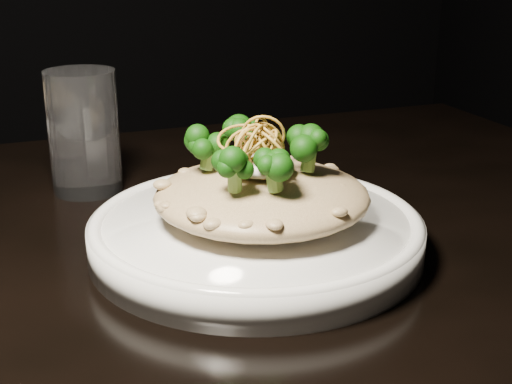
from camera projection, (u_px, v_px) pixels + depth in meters
table at (190, 321)px, 0.68m from camera, size 1.10×0.80×0.75m
plate at (256, 235)px, 0.62m from camera, size 0.29×0.29×0.03m
risotto at (262, 196)px, 0.62m from camera, size 0.19×0.19×0.04m
broccoli at (261, 149)px, 0.60m from camera, size 0.12×0.12×0.05m
cheese at (259, 164)px, 0.60m from camera, size 0.06×0.06×0.02m
shallots at (256, 136)px, 0.59m from camera, size 0.05×0.05×0.04m
drinking_glass at (84, 132)px, 0.76m from camera, size 0.09×0.09×0.13m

